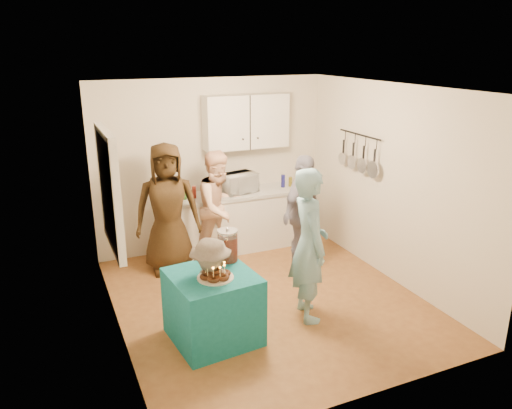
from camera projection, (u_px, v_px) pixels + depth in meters
name	position (u px, v px, depth m)	size (l,w,h in m)	color
floor	(267.00, 299.00, 6.26)	(4.00, 4.00, 0.00)	brown
ceiling	(269.00, 88.00, 5.47)	(4.00, 4.00, 0.00)	white
back_wall	(212.00, 165.00, 7.61)	(3.60, 3.60, 0.00)	silver
left_wall	(111.00, 222.00, 5.17)	(4.00, 4.00, 0.00)	silver
right_wall	(392.00, 184.00, 6.56)	(4.00, 4.00, 0.00)	silver
window_night	(108.00, 191.00, 5.37)	(0.04, 1.00, 1.20)	black
counter	(233.00, 223.00, 7.69)	(2.20, 0.58, 0.86)	white
countertop	(232.00, 195.00, 7.55)	(2.24, 0.62, 0.05)	beige
upper_cabinet	(246.00, 122.00, 7.47)	(1.30, 0.30, 0.80)	white
pot_rack	(357.00, 152.00, 7.04)	(0.12, 1.00, 0.60)	black
microwave	(239.00, 183.00, 7.54)	(0.53, 0.36, 0.29)	white
party_table	(213.00, 307.00, 5.33)	(0.85, 0.85, 0.76)	#116A74
donut_cake	(215.00, 270.00, 5.11)	(0.38, 0.38, 0.18)	#381C0C
punch_jar	(228.00, 246.00, 5.50)	(0.22, 0.22, 0.34)	#B92C0E
man_birthday	(309.00, 245.00, 5.63)	(0.65, 0.43, 1.79)	#89B8C7
woman_back_left	(168.00, 209.00, 6.82)	(0.89, 0.58, 1.82)	#533717
woman_back_center	(220.00, 207.00, 7.15)	(0.80, 0.63, 1.65)	#FAA582
woman_back_right	(302.00, 212.00, 6.98)	(0.96, 0.40, 1.63)	#141035
child_near_left	(212.00, 292.00, 5.20)	(0.77, 0.44, 1.18)	#5A4F48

